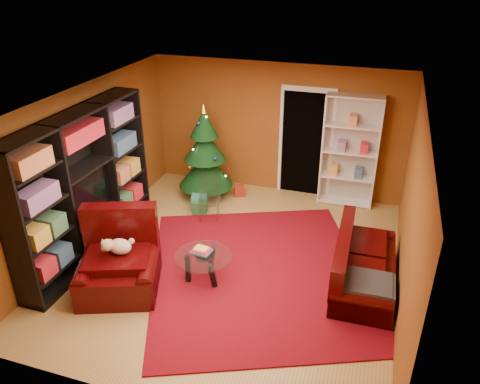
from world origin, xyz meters
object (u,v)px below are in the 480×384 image
(rug, at_px, (258,273))
(media_unit, at_px, (84,187))
(armchair, at_px, (118,262))
(coffee_table, at_px, (204,267))
(sofa, at_px, (366,261))
(christmas_tree, at_px, (205,153))
(gift_box_red, at_px, (239,191))
(dog, at_px, (120,247))
(white_bookshelf, at_px, (350,152))
(gift_box_green, at_px, (200,206))
(gift_box_teal, at_px, (199,202))
(acrylic_chair, at_px, (209,201))

(rug, distance_m, media_unit, 2.99)
(armchair, relative_size, coffee_table, 1.38)
(sofa, bearing_deg, coffee_table, 104.41)
(christmas_tree, relative_size, armchair, 1.61)
(gift_box_red, bearing_deg, dog, -102.15)
(christmas_tree, height_order, gift_box_red, christmas_tree)
(gift_box_red, height_order, white_bookshelf, white_bookshelf)
(white_bookshelf, bearing_deg, rug, -110.93)
(media_unit, height_order, christmas_tree, media_unit)
(armchair, bearing_deg, coffee_table, 6.91)
(gift_box_red, distance_m, white_bookshelf, 2.30)
(gift_box_red, xyz_separation_m, armchair, (-0.74, -3.35, 0.36))
(gift_box_green, distance_m, dog, 2.46)
(white_bookshelf, xyz_separation_m, coffee_table, (-1.72, -3.13, -0.85))
(dog, bearing_deg, gift_box_red, 57.13)
(white_bookshelf, distance_m, sofa, 2.65)
(gift_box_teal, bearing_deg, christmas_tree, 98.42)
(dog, xyz_separation_m, sofa, (3.33, 1.13, -0.29))
(gift_box_green, xyz_separation_m, sofa, (3.11, -1.25, 0.27))
(media_unit, xyz_separation_m, christmas_tree, (1.04, 2.43, -0.24))
(white_bookshelf, xyz_separation_m, dog, (-2.77, -3.63, -0.38))
(gift_box_green, bearing_deg, dog, -95.26)
(rug, xyz_separation_m, dog, (-1.78, -0.90, 0.68))
(rug, distance_m, gift_box_teal, 2.30)
(gift_box_green, distance_m, acrylic_chair, 0.40)
(rug, height_order, gift_box_teal, gift_box_teal)
(christmas_tree, bearing_deg, gift_box_red, 16.66)
(sofa, bearing_deg, media_unit, 95.06)
(christmas_tree, relative_size, dog, 4.79)
(media_unit, distance_m, sofa, 4.39)
(dog, bearing_deg, gift_box_green, 64.03)
(media_unit, relative_size, christmas_tree, 1.59)
(gift_box_teal, bearing_deg, coffee_table, -65.96)
(gift_box_red, height_order, acrylic_chair, acrylic_chair)
(christmas_tree, bearing_deg, dog, -91.25)
(dog, distance_m, sofa, 3.53)
(rug, xyz_separation_m, gift_box_teal, (-1.63, 1.62, 0.13))
(gift_box_green, distance_m, gift_box_red, 1.03)
(dog, distance_m, coffee_table, 1.26)
(christmas_tree, xyz_separation_m, coffee_table, (0.98, -2.59, -0.70))
(rug, relative_size, sofa, 1.99)
(sofa, bearing_deg, gift_box_teal, 65.35)
(coffee_table, bearing_deg, white_bookshelf, 61.30)
(christmas_tree, height_order, gift_box_green, christmas_tree)
(gift_box_teal, height_order, gift_box_red, gift_box_teal)
(gift_box_red, xyz_separation_m, sofa, (2.62, -2.16, 0.30))
(rug, relative_size, gift_box_teal, 13.04)
(gift_box_teal, distance_m, armchair, 2.61)
(christmas_tree, bearing_deg, armchair, -91.75)
(rug, bearing_deg, dog, -153.31)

